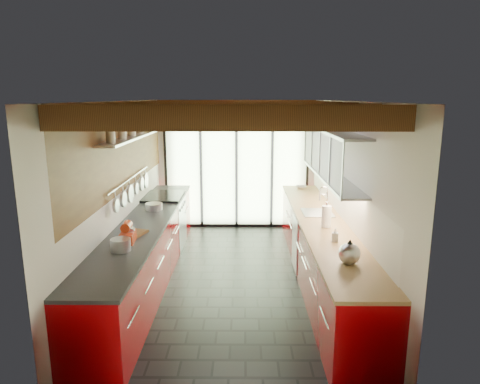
{
  "coord_description": "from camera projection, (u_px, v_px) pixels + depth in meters",
  "views": [
    {
      "loc": [
        0.14,
        -5.91,
        2.65
      ],
      "look_at": [
        0.09,
        0.4,
        1.25
      ],
      "focal_mm": 32.0,
      "sensor_mm": 36.0,
      "label": 1
    }
  ],
  "objects": [
    {
      "name": "ground",
      "position": [
        234.0,
        280.0,
        6.35
      ],
      "size": [
        5.5,
        5.5,
        0.0
      ],
      "primitive_type": "plane",
      "color": "black",
      "rests_on": "ground"
    },
    {
      "name": "right_counter",
      "position": [
        321.0,
        251.0,
        6.24
      ],
      "size": [
        0.68,
        5.0,
        0.92
      ],
      "color": "#9A0308",
      "rests_on": "ground"
    },
    {
      "name": "sink_assembly",
      "position": [
        318.0,
        211.0,
        6.52
      ],
      "size": [
        0.45,
        0.52,
        0.43
      ],
      "color": "silver",
      "rests_on": "right_counter"
    },
    {
      "name": "left_counter",
      "position": [
        147.0,
        250.0,
        6.26
      ],
      "size": [
        0.68,
        5.0,
        0.92
      ],
      "color": "#9A0308",
      "rests_on": "ground"
    },
    {
      "name": "bowl",
      "position": [
        301.0,
        187.0,
        8.33
      ],
      "size": [
        0.23,
        0.23,
        0.05
      ],
      "primitive_type": "imported",
      "rotation": [
        0.0,
        0.0,
        0.16
      ],
      "color": "silver",
      "rests_on": "right_counter"
    },
    {
      "name": "pot_large",
      "position": [
        121.0,
        245.0,
        4.91
      ],
      "size": [
        0.29,
        0.29,
        0.15
      ],
      "primitive_type": "cylinder",
      "rotation": [
        0.0,
        0.0,
        0.32
      ],
      "color": "silver",
      "rests_on": "left_counter"
    },
    {
      "name": "soap_bottle",
      "position": [
        335.0,
        235.0,
        5.24
      ],
      "size": [
        0.08,
        0.08,
        0.16
      ],
      "primitive_type": "imported",
      "rotation": [
        0.0,
        0.0,
        -0.12
      ],
      "color": "silver",
      "rests_on": "right_counter"
    },
    {
      "name": "paper_towel",
      "position": [
        326.0,
        217.0,
        5.8
      ],
      "size": [
        0.17,
        0.17,
        0.35
      ],
      "color": "white",
      "rests_on": "right_counter"
    },
    {
      "name": "upper_cabinets_right",
      "position": [
        332.0,
        154.0,
        6.23
      ],
      "size": [
        0.34,
        3.0,
        3.0
      ],
      "color": "silver",
      "rests_on": "ground"
    },
    {
      "name": "cutting_board",
      "position": [
        134.0,
        234.0,
        5.51
      ],
      "size": [
        0.33,
        0.4,
        0.03
      ],
      "primitive_type": "cube",
      "rotation": [
        0.0,
        0.0,
        -0.3
      ],
      "color": "brown",
      "rests_on": "left_counter"
    },
    {
      "name": "ceiling_beams",
      "position": [
        234.0,
        111.0,
        6.19
      ],
      "size": [
        3.14,
        5.06,
        4.9
      ],
      "color": "#593316",
      "rests_on": "ground"
    },
    {
      "name": "left_wall_fixtures",
      "position": [
        133.0,
        157.0,
        6.22
      ],
      "size": [
        0.28,
        2.6,
        0.96
      ],
      "color": "silver",
      "rests_on": "ground"
    },
    {
      "name": "pot_small",
      "position": [
        154.0,
        206.0,
        6.73
      ],
      "size": [
        0.33,
        0.33,
        0.1
      ],
      "primitive_type": "cylinder",
      "rotation": [
        0.0,
        0.0,
        -0.29
      ],
      "color": "silver",
      "rests_on": "left_counter"
    },
    {
      "name": "kettle",
      "position": [
        349.0,
        252.0,
        4.54
      ],
      "size": [
        0.28,
        0.32,
        0.28
      ],
      "color": "silver",
      "rests_on": "right_counter"
    },
    {
      "name": "room_shell",
      "position": [
        233.0,
        170.0,
        5.99
      ],
      "size": [
        5.5,
        5.5,
        5.5
      ],
      "color": "silver",
      "rests_on": "ground"
    },
    {
      "name": "glass_door",
      "position": [
        236.0,
        148.0,
        8.62
      ],
      "size": [
        2.95,
        0.1,
        2.9
      ],
      "color": "#C6EAAD",
      "rests_on": "ground"
    },
    {
      "name": "stand_mixer",
      "position": [
        128.0,
        234.0,
        5.21
      ],
      "size": [
        0.18,
        0.3,
        0.27
      ],
      "color": "red",
      "rests_on": "left_counter"
    },
    {
      "name": "range_stove",
      "position": [
        165.0,
        222.0,
        7.67
      ],
      "size": [
        0.66,
        0.9,
        0.97
      ],
      "color": "silver",
      "rests_on": "ground"
    }
  ]
}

